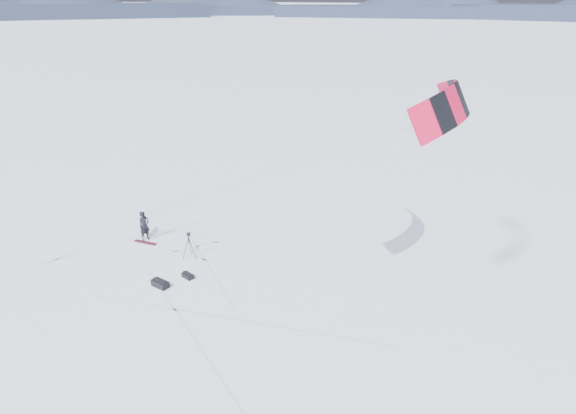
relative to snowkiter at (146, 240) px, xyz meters
The scene contains 9 objects.
ground 2.69m from the snowkiter, 36.81° to the right, with size 1800.00×1800.00×0.00m, color white.
horizon_hills 5.48m from the snowkiter, 36.81° to the right, with size 704.00×704.42×10.73m.
snow_tracks 2.82m from the snowkiter, 55.68° to the right, with size 17.62×14.39×0.01m.
snowkiter is the anchor object (origin of this frame).
snowboard 0.35m from the snowkiter, 52.31° to the right, with size 1.34×0.25×0.04m, color maroon.
tripod 3.48m from the snowkiter, ahead, with size 0.62×0.71×1.40m.
gear_bag_a 4.95m from the snowkiter, 39.80° to the right, with size 0.86×0.48×0.37m.
gear_bag_b 4.86m from the snowkiter, 24.20° to the right, with size 0.66×0.43×0.28m.
power_kite 16.97m from the snowkiter, ahead, with size 15.71×5.27×8.29m.
Camera 1 is at (15.42, -15.21, 12.10)m, focal length 30.00 mm.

